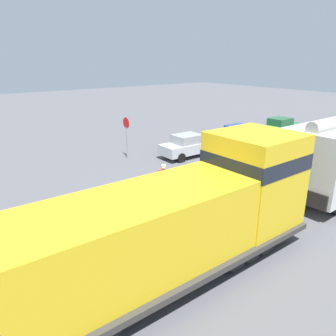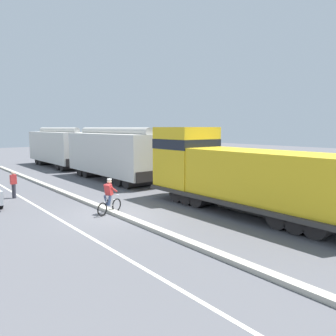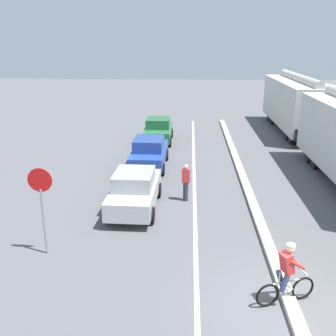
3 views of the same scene
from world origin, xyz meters
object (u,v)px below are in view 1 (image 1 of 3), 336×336
at_px(cyclist, 163,182).
at_px(parked_car_silver, 188,145).
at_px(parked_car_blue, 239,135).
at_px(stop_sign, 126,130).
at_px(parked_car_green, 280,127).
at_px(pedestrian_by_cars, 218,149).
at_px(locomotive, 179,223).

bearing_deg(cyclist, parked_car_silver, 129.21).
height_order(parked_car_silver, parked_car_blue, same).
distance_m(cyclist, stop_sign, 7.46).
bearing_deg(parked_car_blue, parked_car_green, 89.47).
bearing_deg(cyclist, parked_car_blue, 112.62).
relative_size(parked_car_green, pedestrian_by_cars, 2.60).
bearing_deg(pedestrian_by_cars, parked_car_blue, 114.04).
xyz_separation_m(parked_car_blue, parked_car_green, (0.05, 5.54, 0.00)).
xyz_separation_m(locomotive, cyclist, (-5.25, 3.30, -0.98)).
xyz_separation_m(parked_car_blue, cyclist, (4.68, -11.22, 0.00)).
bearing_deg(parked_car_blue, stop_sign, -104.65).
bearing_deg(locomotive, parked_car_green, 116.19).
relative_size(locomotive, pedestrian_by_cars, 7.17).
distance_m(locomotive, stop_sign, 13.45).
bearing_deg(cyclist, locomotive, -32.19).
xyz_separation_m(cyclist, pedestrian_by_cars, (-2.67, 6.72, 0.03)).
bearing_deg(cyclist, parked_car_green, 105.42).
distance_m(parked_car_green, stop_sign, 14.89).
bearing_deg(parked_car_green, pedestrian_by_cars, -78.97).
distance_m(parked_car_green, cyclist, 17.39).
height_order(stop_sign, pedestrian_by_cars, stop_sign).
relative_size(parked_car_blue, pedestrian_by_cars, 2.61).
bearing_deg(parked_car_blue, parked_car_silver, -90.21).
xyz_separation_m(parked_car_blue, stop_sign, (-2.38, -9.10, 1.21)).
height_order(parked_car_blue, stop_sign, stop_sign).
bearing_deg(parked_car_silver, cyclist, -50.79).
distance_m(parked_car_blue, parked_car_green, 5.54).
bearing_deg(parked_car_blue, pedestrian_by_cars, -65.96).
bearing_deg(parked_car_blue, cyclist, -67.38).
relative_size(cyclist, stop_sign, 0.60).
xyz_separation_m(parked_car_blue, pedestrian_by_cars, (2.01, -4.51, 0.03)).
distance_m(parked_car_blue, stop_sign, 9.48).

